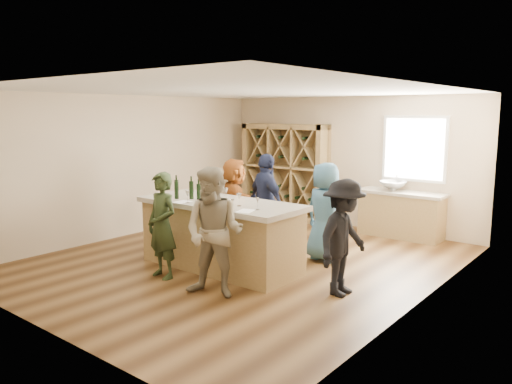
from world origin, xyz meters
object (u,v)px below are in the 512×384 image
Objects in this scene: wine_bottle_a at (177,188)px; wine_bottle_e at (199,192)px; wine_bottle_b at (177,190)px; person_near_right at (214,232)px; wine_rack at (284,171)px; person_server at (344,238)px; person_far_right at (325,212)px; tasting_counter_base at (221,237)px; sink at (393,186)px; person_near_left at (162,225)px; wine_bottle_c at (191,190)px; person_far_left at (234,200)px; person_far_mid at (266,203)px.

wine_bottle_a reaches higher than wine_bottle_e.
person_near_right is at bearing -25.06° from wine_bottle_b.
wine_bottle_b is at bearing -42.38° from wine_bottle_a.
person_server is (3.56, -3.64, -0.31)m from wine_rack.
tasting_counter_base is at bearing 61.96° from person_far_right.
wine_bottle_b is (-1.95, -3.99, 0.21)m from sink.
person_near_left is (-0.08, -0.69, -0.42)m from wine_bottle_e.
wine_bottle_b is 0.18× the size of person_server.
wine_bottle_c is 0.23m from wine_bottle_e.
wine_bottle_c reaches higher than wine_bottle_a.
person_near_left is at bearing 67.85° from person_far_right.
tasting_counter_base is (-1.25, -3.72, -0.51)m from sink.
wine_bottle_b is 1.03× the size of wine_bottle_e.
wine_bottle_c is 0.87m from person_near_left.
wine_bottle_b is 1.67m from person_near_right.
wine_rack is 4.14m from wine_bottle_b.
person_server is (2.81, 0.42, -0.43)m from wine_bottle_b.
person_near_left is at bearing -111.64° from tasting_counter_base.
person_far_left is at bearing 123.32° from tasting_counter_base.
tasting_counter_base is at bearing 114.97° from person_far_mid.
person_server is at bearing 6.27° from wine_bottle_c.
wine_rack is 1.37× the size of person_far_left.
sink is 0.31× the size of person_far_mid.
person_far_right is 1.03× the size of person_far_left.
tasting_counter_base is 8.99× the size of wine_bottle_c.
wine_bottle_b is 0.24m from wine_bottle_c.
person_server is at bearing -168.87° from person_far_left.
wine_rack reaches higher than person_far_right.
sink is at bearing 64.03° from wine_bottle_b.
person_near_right is at bearing 133.23° from person_far_mid.
person_far_right is (0.31, 2.35, -0.05)m from person_near_right.
person_near_left is at bearing -76.80° from wine_rack.
person_server reaches higher than wine_bottle_a.
person_far_right is (1.09, 1.38, 0.32)m from tasting_counter_base.
person_near_right reaches higher than person_far_mid.
person_near_left is 2.17m from person_far_mid.
wine_bottle_a is at bearing -177.80° from wine_bottle_c.
person_near_left is 1.14m from person_near_right.
sink is 4.24m from wine_bottle_c.
wine_bottle_c is 1.62m from person_far_left.
wine_bottle_c is at bearing 165.97° from wine_bottle_e.
wine_rack is at bearing 97.43° from person_near_right.
wine_bottle_a is at bearing 128.44° from person_near_left.
tasting_counter_base is 0.89m from wine_bottle_c.
wine_bottle_e is 1.73m from person_far_left.
person_far_right is at bearing 42.84° from wine_bottle_b.
sink is 4.45m from wine_bottle_b.
person_far_left reaches higher than person_server.
person_near_right is 2.37m from person_far_right.
person_server is at bearing 175.55° from person_far_mid.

